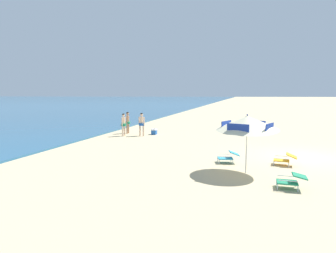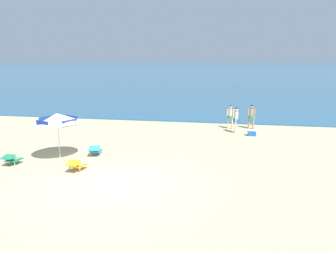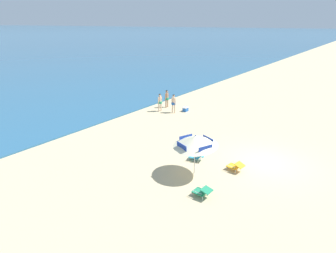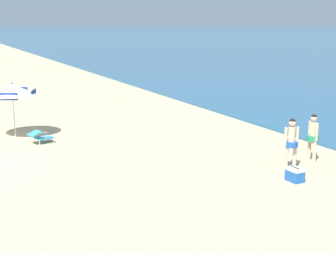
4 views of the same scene
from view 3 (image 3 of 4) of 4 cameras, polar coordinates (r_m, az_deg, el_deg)
The scene contains 9 objects.
ground_plane at distance 17.07m, azimuth 18.95°, elevation -6.75°, with size 800.00×800.00×0.00m, color tan.
beach_umbrella_striped_main at distance 14.22m, azimuth 5.45°, elevation -2.87°, with size 2.68×2.65×2.22m.
lounge_chair_under_umbrella at distance 13.20m, azimuth 6.86°, elevation -12.66°, with size 0.61×0.88×0.49m.
lounge_chair_beside_umbrella at distance 16.35m, azimuth 5.79°, elevation -5.82°, with size 0.70×0.96×0.51m.
lounge_chair_facing_sea at distance 15.60m, azimuth 13.31°, elevation -7.63°, with size 0.65×0.94×0.51m.
person_standing_near_shore at distance 24.62m, azimuth 1.13°, elevation 4.86°, with size 0.40×0.47×1.62m.
person_standing_beside at distance 25.03m, azimuth -1.62°, elevation 5.06°, with size 0.47×0.39×1.58m.
person_wading_in at distance 26.23m, azimuth -0.24°, elevation 5.81°, with size 0.48×0.39×1.61m.
cooler_box at distance 25.24m, azimuth 3.51°, elevation 3.48°, with size 0.50×0.36×0.43m.
Camera 3 is at (-14.87, -3.99, 7.38)m, focal length 30.60 mm.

